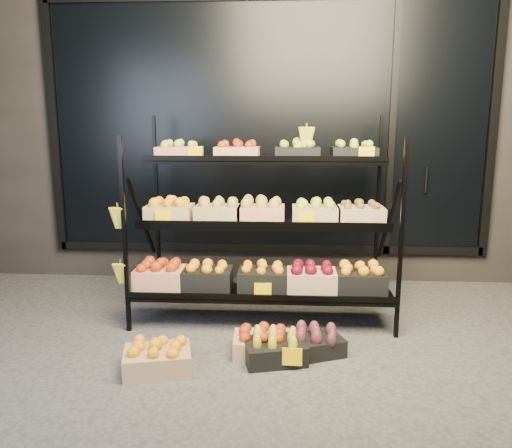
# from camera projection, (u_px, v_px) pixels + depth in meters

# --- Properties ---
(ground) EXTENTS (24.00, 24.00, 0.00)m
(ground) POSITION_uv_depth(u_px,v_px,m) (259.00, 344.00, 3.65)
(ground) COLOR #514F4C
(ground) RESTS_ON ground
(building) EXTENTS (6.00, 2.08, 3.50)m
(building) POSITION_uv_depth(u_px,v_px,m) (271.00, 110.00, 5.85)
(building) COLOR #2D2826
(building) RESTS_ON ground
(display_rack) EXTENTS (2.18, 1.02, 1.68)m
(display_rack) POSITION_uv_depth(u_px,v_px,m) (262.00, 223.00, 4.09)
(display_rack) COLOR black
(display_rack) RESTS_ON ground
(tag_floor_b) EXTENTS (0.13, 0.01, 0.12)m
(tag_floor_b) POSITION_uv_depth(u_px,v_px,m) (292.00, 362.00, 3.24)
(tag_floor_b) COLOR #FFC300
(tag_floor_b) RESTS_ON ground
(floor_crate_left) EXTENTS (0.49, 0.40, 0.21)m
(floor_crate_left) POSITION_uv_depth(u_px,v_px,m) (157.00, 357.00, 3.23)
(floor_crate_left) COLOR tan
(floor_crate_left) RESTS_ON ground
(floor_crate_midleft) EXTENTS (0.46, 0.39, 0.20)m
(floor_crate_midleft) POSITION_uv_depth(u_px,v_px,m) (274.00, 348.00, 3.37)
(floor_crate_midleft) COLOR black
(floor_crate_midleft) RESTS_ON ground
(floor_crate_midright) EXTENTS (0.41, 0.31, 0.20)m
(floor_crate_midright) POSITION_uv_depth(u_px,v_px,m) (262.00, 342.00, 3.47)
(floor_crate_midright) COLOR tan
(floor_crate_midright) RESTS_ON ground
(floor_crate_right) EXTENTS (0.43, 0.38, 0.19)m
(floor_crate_right) POSITION_uv_depth(u_px,v_px,m) (315.00, 342.00, 3.48)
(floor_crate_right) COLOR black
(floor_crate_right) RESTS_ON ground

